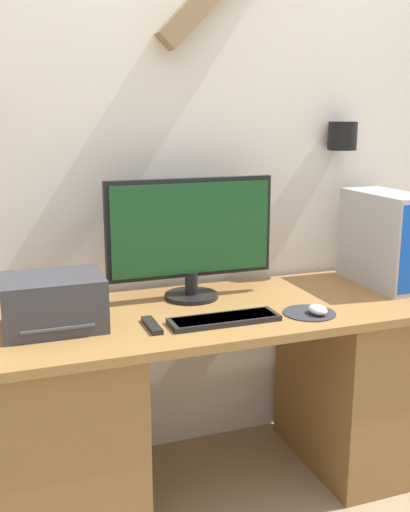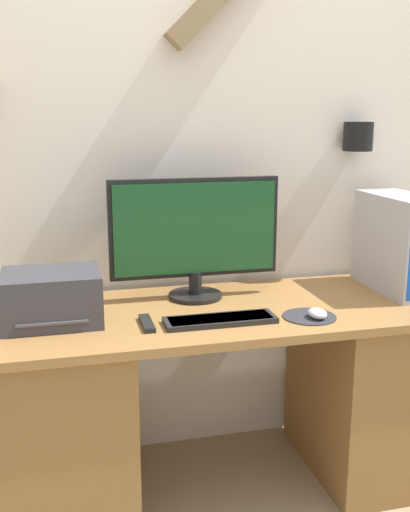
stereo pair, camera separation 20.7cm
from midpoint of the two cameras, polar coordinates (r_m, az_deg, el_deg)
wall_back at (r=2.39m, az=-4.07°, el=12.66°), size 6.40×0.17×2.70m
desk at (r=2.27m, az=-0.79°, el=-13.15°), size 1.67×0.64×0.71m
monitor at (r=2.20m, az=-4.05°, el=2.12°), size 0.63×0.20×0.45m
keyboard at (r=1.99m, az=-1.13°, el=-6.08°), size 0.37×0.11×0.02m
mousepad at (r=2.09m, az=7.13°, el=-5.45°), size 0.18×0.18×0.00m
mouse at (r=2.07m, az=7.90°, el=-5.13°), size 0.06×0.08×0.03m
computer_tower at (r=2.47m, az=14.62°, el=1.54°), size 0.19×0.40×0.37m
printer at (r=2.01m, az=-17.19°, el=-4.29°), size 0.32×0.25×0.17m
remote_control at (r=1.96m, az=-8.12°, el=-6.60°), size 0.04×0.15×0.02m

